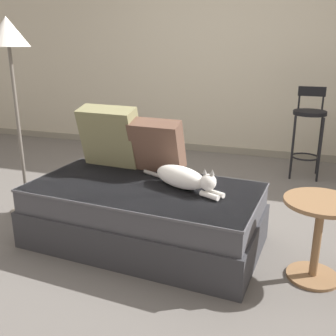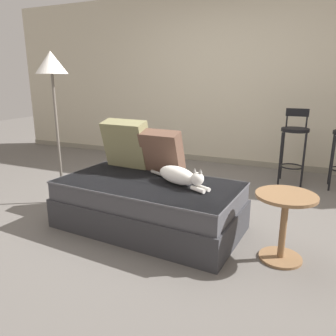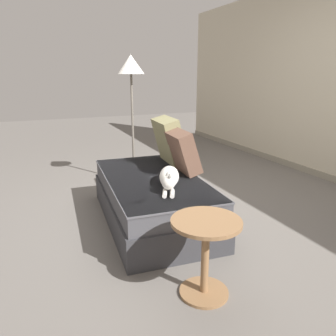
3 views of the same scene
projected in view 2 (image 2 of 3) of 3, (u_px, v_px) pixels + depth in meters
ground_plane at (167, 211)px, 3.38m from camera, size 16.00×16.00×0.00m
wall_back_panel at (226, 80)px, 5.02m from camera, size 8.00×0.10×2.60m
wall_baseboard_trim at (222, 160)px, 5.30m from camera, size 8.00×0.02×0.09m
couch at (148, 205)px, 2.97m from camera, size 1.70×0.98×0.44m
throw_pillow_corner at (127, 144)px, 3.33m from camera, size 0.49×0.31×0.49m
throw_pillow_middle at (162, 151)px, 3.16m from camera, size 0.42×0.29×0.42m
cat at (180, 176)px, 2.83m from camera, size 0.69×0.39×0.19m
bar_stool_near_window at (294, 139)px, 4.17m from camera, size 0.34×0.34×0.96m
side_table at (284, 218)px, 2.41m from camera, size 0.44×0.44×0.52m
floor_lamp at (52, 77)px, 3.29m from camera, size 0.32×0.32×1.59m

